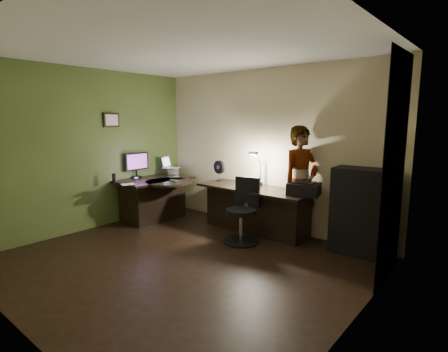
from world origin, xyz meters
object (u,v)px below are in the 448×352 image
Objects in this scene: person at (301,184)px; cabinet at (363,212)px; desk_left at (155,199)px; office_chair at (241,211)px; monitor at (136,168)px; desk_right at (254,210)px.

cabinet is at bearing -69.78° from person.
desk_left is 2.00m from office_chair.
person is at bearing 15.13° from monitor.
cabinet is 1.71m from office_chair.
cabinet is (3.56, 0.74, 0.22)m from desk_left.
office_chair is at bearing -159.04° from cabinet.
monitor is 3.07m from person.
person is at bearing 17.90° from desk_left.
desk_right is 2.04× the size of office_chair.
desk_left is at bearing -161.04° from desk_right.
monitor is at bearing -156.00° from desk_left.
desk_left is 1.37× the size of office_chair.
person reaches higher than office_chair.
person is at bearing 37.15° from office_chair.
desk_right is 0.59m from office_chair.
cabinet is (1.71, 0.15, 0.23)m from desk_right.
monitor reaches higher than office_chair.
monitor is (-3.90, -0.88, 0.35)m from cabinet.
monitor is at bearing 126.85° from person.
person is at bearing 176.68° from cabinet.
desk_left is 2.75m from person.
monitor is at bearing -160.37° from desk_right.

